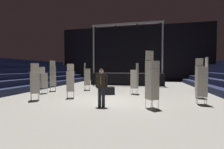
# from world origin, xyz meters

# --- Properties ---
(ground_plane) EXTENTS (22.00, 30.00, 0.10)m
(ground_plane) POSITION_xyz_m (0.00, 0.00, -0.05)
(ground_plane) COLOR gray
(arena_end_wall) EXTENTS (22.00, 0.30, 8.00)m
(arena_end_wall) POSITION_xyz_m (0.00, 15.00, 4.00)
(arena_end_wall) COLOR black
(arena_end_wall) RESTS_ON ground_plane
(stage_riser) EXTENTS (7.72, 3.04, 6.49)m
(stage_riser) POSITION_xyz_m (0.00, 9.27, 0.72)
(stage_riser) COLOR black
(stage_riser) RESTS_ON ground_plane
(man_with_tie) EXTENTS (0.57, 0.24, 1.76)m
(man_with_tie) POSITION_xyz_m (0.11, -1.53, 1.00)
(man_with_tie) COLOR black
(man_with_tie) RESTS_ON ground_plane
(chair_stack_front_left) EXTENTS (0.62, 0.62, 2.56)m
(chair_stack_front_left) POSITION_xyz_m (2.36, -1.25, 1.28)
(chair_stack_front_left) COLOR #B2B5BA
(chair_stack_front_left) RESTS_ON ground_plane
(chair_stack_front_right) EXTENTS (0.48, 0.48, 2.31)m
(chair_stack_front_right) POSITION_xyz_m (4.75, 0.04, 1.15)
(chair_stack_front_right) COLOR #B2B5BA
(chair_stack_front_right) RESTS_ON ground_plane
(chair_stack_mid_left) EXTENTS (0.61, 0.61, 2.22)m
(chair_stack_mid_left) POSITION_xyz_m (-2.66, 3.70, 1.11)
(chair_stack_mid_left) COLOR #B2B5BA
(chair_stack_mid_left) RESTS_ON ground_plane
(chair_stack_mid_right) EXTENTS (0.53, 0.53, 2.14)m
(chair_stack_mid_right) POSITION_xyz_m (1.29, 2.55, 1.07)
(chair_stack_mid_right) COLOR #B2B5BA
(chair_stack_mid_right) RESTS_ON ground_plane
(chair_stack_mid_centre) EXTENTS (0.58, 0.58, 2.05)m
(chair_stack_mid_centre) POSITION_xyz_m (-2.33, 0.21, 1.03)
(chair_stack_mid_centre) COLOR #B2B5BA
(chair_stack_mid_centre) RESTS_ON ground_plane
(chair_stack_rear_left) EXTENTS (0.60, 0.60, 1.88)m
(chair_stack_rear_left) POSITION_xyz_m (-5.02, 1.35, 0.94)
(chair_stack_rear_left) COLOR #B2B5BA
(chair_stack_rear_left) RESTS_ON ground_plane
(chair_stack_rear_right) EXTENTS (0.51, 0.51, 2.39)m
(chair_stack_rear_right) POSITION_xyz_m (5.20, 1.92, 1.19)
(chair_stack_rear_right) COLOR #B2B5BA
(chair_stack_rear_right) RESTS_ON ground_plane
(chair_stack_rear_centre) EXTENTS (0.62, 0.62, 2.39)m
(chair_stack_rear_centre) POSITION_xyz_m (-5.02, 2.51, 1.19)
(chair_stack_rear_centre) COLOR #B2B5BA
(chair_stack_rear_centre) RESTS_ON ground_plane
(chair_stack_aisle_left) EXTENTS (0.62, 0.62, 2.05)m
(chair_stack_aisle_left) POSITION_xyz_m (-3.91, -0.89, 1.03)
(chair_stack_aisle_left) COLOR #B2B5BA
(chair_stack_aisle_left) RESTS_ON ground_plane
(equipment_road_case) EXTENTS (1.05, 0.88, 0.50)m
(equipment_road_case) POSITION_xyz_m (-0.49, 1.98, 0.25)
(equipment_road_case) COLOR black
(equipment_road_case) RESTS_ON ground_plane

